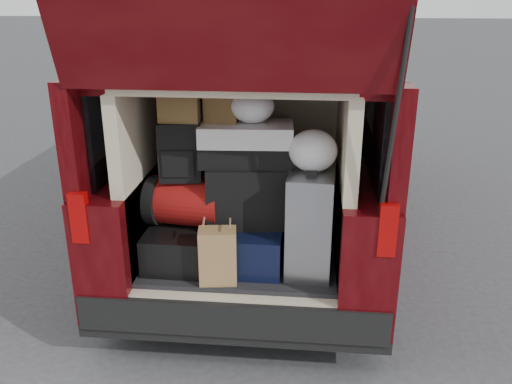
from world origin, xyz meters
TOP-DOWN VIEW (x-y plane):
  - ground at (0.00, 0.00)m, footprint 80.00×80.00m
  - minivan at (0.00, 1.86)m, footprint 1.90×5.35m
  - load_floor at (0.00, 0.28)m, footprint 1.24×1.05m
  - black_hardshell at (-0.37, 0.12)m, footprint 0.45×0.61m
  - navy_hardshell at (0.03, 0.14)m, footprint 0.50×0.60m
  - silver_roller at (0.45, 0.06)m, footprint 0.30×0.46m
  - kraft_bag at (-0.10, -0.16)m, footprint 0.24×0.17m
  - red_duffel at (-0.36, 0.15)m, footprint 0.51×0.37m
  - black_soft_case at (0.06, 0.17)m, footprint 0.58×0.39m
  - backpack at (-0.37, 0.14)m, footprint 0.28×0.19m
  - twotone_duffel at (0.04, 0.18)m, footprint 0.59×0.33m
  - grocery_sack_lower at (-0.37, 0.18)m, footprint 0.25×0.20m
  - grocery_sack_upper at (-0.12, 0.23)m, footprint 0.21×0.17m
  - plastic_bag_center at (0.07, 0.20)m, footprint 0.31×0.30m
  - plastic_bag_right at (0.45, 0.07)m, footprint 0.34×0.32m

SIDE VIEW (x-z plane):
  - ground at x=0.00m, z-range 0.00..0.00m
  - load_floor at x=0.00m, z-range 0.00..0.55m
  - black_hardshell at x=-0.37m, z-range 0.55..0.79m
  - navy_hardshell at x=0.03m, z-range 0.55..0.81m
  - kraft_bag at x=-0.10m, z-range 0.55..0.90m
  - silver_roller at x=0.45m, z-range 0.55..1.21m
  - minivan at x=0.00m, z-range -0.47..2.29m
  - red_duffel at x=-0.36m, z-range 0.79..1.10m
  - black_soft_case at x=0.06m, z-range 0.81..1.20m
  - backpack at x=-0.37m, z-range 1.10..1.47m
  - twotone_duffel at x=0.04m, z-range 1.20..1.46m
  - plastic_bag_right at x=0.45m, z-range 1.21..1.46m
  - grocery_sack_upper at x=-0.12m, z-range 1.46..1.67m
  - plastic_bag_center at x=0.07m, z-range 1.46..1.68m
  - grocery_sack_lower at x=-0.37m, z-range 1.47..1.70m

